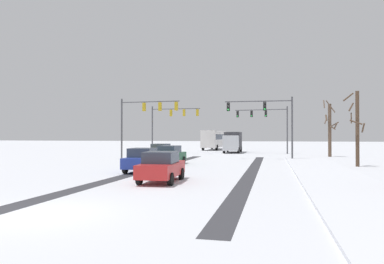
{
  "coord_description": "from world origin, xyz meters",
  "views": [
    {
      "loc": [
        7.01,
        -9.66,
        2.45
      ],
      "look_at": [
        0.0,
        20.91,
        2.8
      ],
      "focal_mm": 32.8,
      "sensor_mm": 36.0,
      "label": 1
    }
  ],
  "objects_px": {
    "car_dark_green_second": "(170,155)",
    "traffic_signal_far_right": "(266,119)",
    "bus_oncoming": "(215,138)",
    "car_blue_third": "(143,160)",
    "car_red_fourth": "(161,167)",
    "traffic_signal_far_left": "(171,118)",
    "bare_tree_sidewalk_far": "(330,128)",
    "car_yellow_cab_lead": "(161,151)",
    "bare_tree_sidewalk_mid": "(357,126)",
    "traffic_signal_near_right": "(268,115)",
    "box_truck_delivery": "(233,141)",
    "traffic_signal_near_left": "(144,114)"
  },
  "relations": [
    {
      "from": "traffic_signal_near_right",
      "to": "car_dark_green_second",
      "type": "bearing_deg",
      "value": -133.02
    },
    {
      "from": "car_yellow_cab_lead",
      "to": "car_blue_third",
      "type": "bearing_deg",
      "value": -77.34
    },
    {
      "from": "car_yellow_cab_lead",
      "to": "bare_tree_sidewalk_mid",
      "type": "distance_m",
      "value": 19.05
    },
    {
      "from": "traffic_signal_near_right",
      "to": "bus_oncoming",
      "type": "distance_m",
      "value": 26.52
    },
    {
      "from": "bus_oncoming",
      "to": "bare_tree_sidewalk_mid",
      "type": "height_order",
      "value": "bare_tree_sidewalk_mid"
    },
    {
      "from": "bus_oncoming",
      "to": "traffic_signal_near_left",
      "type": "bearing_deg",
      "value": -97.09
    },
    {
      "from": "car_yellow_cab_lead",
      "to": "car_dark_green_second",
      "type": "height_order",
      "value": "same"
    },
    {
      "from": "bare_tree_sidewalk_mid",
      "to": "traffic_signal_near_left",
      "type": "bearing_deg",
      "value": 165.58
    },
    {
      "from": "car_blue_third",
      "to": "box_truck_delivery",
      "type": "height_order",
      "value": "box_truck_delivery"
    },
    {
      "from": "traffic_signal_near_right",
      "to": "bus_oncoming",
      "type": "height_order",
      "value": "traffic_signal_near_right"
    },
    {
      "from": "traffic_signal_far_right",
      "to": "car_dark_green_second",
      "type": "xyz_separation_m",
      "value": [
        -7.65,
        -20.99,
        -4.01
      ]
    },
    {
      "from": "traffic_signal_far_right",
      "to": "bare_tree_sidewalk_far",
      "type": "height_order",
      "value": "bare_tree_sidewalk_far"
    },
    {
      "from": "car_red_fourth",
      "to": "bare_tree_sidewalk_mid",
      "type": "distance_m",
      "value": 17.73
    },
    {
      "from": "car_blue_third",
      "to": "box_truck_delivery",
      "type": "bearing_deg",
      "value": 84.11
    },
    {
      "from": "car_yellow_cab_lead",
      "to": "car_dark_green_second",
      "type": "xyz_separation_m",
      "value": [
        2.99,
        -6.83,
        0.0
      ]
    },
    {
      "from": "traffic_signal_far_right",
      "to": "bus_oncoming",
      "type": "distance_m",
      "value": 15.57
    },
    {
      "from": "bus_oncoming",
      "to": "box_truck_delivery",
      "type": "xyz_separation_m",
      "value": [
        4.43,
        -10.55,
        -0.36
      ]
    },
    {
      "from": "car_blue_third",
      "to": "bare_tree_sidewalk_mid",
      "type": "xyz_separation_m",
      "value": [
        15.24,
        7.7,
        2.39
      ]
    },
    {
      "from": "car_blue_third",
      "to": "bare_tree_sidewalk_far",
      "type": "xyz_separation_m",
      "value": [
        15.21,
        21.12,
        2.53
      ]
    },
    {
      "from": "car_dark_green_second",
      "to": "bare_tree_sidewalk_far",
      "type": "relative_size",
      "value": 0.62
    },
    {
      "from": "traffic_signal_far_left",
      "to": "traffic_signal_far_right",
      "type": "height_order",
      "value": "same"
    },
    {
      "from": "car_blue_third",
      "to": "car_red_fourth",
      "type": "relative_size",
      "value": 1.0
    },
    {
      "from": "car_dark_green_second",
      "to": "traffic_signal_far_right",
      "type": "bearing_deg",
      "value": 69.98
    },
    {
      "from": "car_yellow_cab_lead",
      "to": "box_truck_delivery",
      "type": "xyz_separation_m",
      "value": [
        5.89,
        15.86,
        0.82
      ]
    },
    {
      "from": "car_red_fourth",
      "to": "traffic_signal_near_left",
      "type": "bearing_deg",
      "value": 113.37
    },
    {
      "from": "traffic_signal_near_left",
      "to": "traffic_signal_far_left",
      "type": "xyz_separation_m",
      "value": [
        0.04,
        10.08,
        0.0
      ]
    },
    {
      "from": "traffic_signal_near_right",
      "to": "car_yellow_cab_lead",
      "type": "distance_m",
      "value": 11.89
    },
    {
      "from": "traffic_signal_near_right",
      "to": "car_dark_green_second",
      "type": "xyz_separation_m",
      "value": [
        -8.1,
        -8.68,
        -3.87
      ]
    },
    {
      "from": "traffic_signal_far_left",
      "to": "car_dark_green_second",
      "type": "xyz_separation_m",
      "value": [
        4.79,
        -16.79,
        -4.0
      ]
    },
    {
      "from": "car_yellow_cab_lead",
      "to": "bare_tree_sidewalk_mid",
      "type": "relative_size",
      "value": 0.69
    },
    {
      "from": "car_dark_green_second",
      "to": "bare_tree_sidewalk_mid",
      "type": "bearing_deg",
      "value": 5.92
    },
    {
      "from": "traffic_signal_far_right",
      "to": "car_dark_green_second",
      "type": "height_order",
      "value": "traffic_signal_far_right"
    },
    {
      "from": "traffic_signal_near_right",
      "to": "car_yellow_cab_lead",
      "type": "relative_size",
      "value": 1.68
    },
    {
      "from": "traffic_signal_far_right",
      "to": "car_dark_green_second",
      "type": "relative_size",
      "value": 1.73
    },
    {
      "from": "car_yellow_cab_lead",
      "to": "car_red_fourth",
      "type": "bearing_deg",
      "value": -71.97
    },
    {
      "from": "car_dark_green_second",
      "to": "bare_tree_sidewalk_far",
      "type": "height_order",
      "value": "bare_tree_sidewalk_far"
    },
    {
      "from": "traffic_signal_far_left",
      "to": "traffic_signal_near_left",
      "type": "bearing_deg",
      "value": -90.24
    },
    {
      "from": "traffic_signal_far_left",
      "to": "bare_tree_sidewalk_far",
      "type": "height_order",
      "value": "bare_tree_sidewalk_far"
    },
    {
      "from": "bus_oncoming",
      "to": "box_truck_delivery",
      "type": "relative_size",
      "value": 1.49
    },
    {
      "from": "traffic_signal_far_right",
      "to": "bare_tree_sidewalk_far",
      "type": "xyz_separation_m",
      "value": [
        7.49,
        -6.0,
        -1.49
      ]
    },
    {
      "from": "car_red_fourth",
      "to": "traffic_signal_far_left",
      "type": "bearing_deg",
      "value": 105.28
    },
    {
      "from": "car_dark_green_second",
      "to": "car_blue_third",
      "type": "xyz_separation_m",
      "value": [
        -0.08,
        -6.13,
        0.0
      ]
    },
    {
      "from": "traffic_signal_far_right",
      "to": "bare_tree_sidewalk_far",
      "type": "distance_m",
      "value": 9.71
    },
    {
      "from": "traffic_signal_near_left",
      "to": "car_yellow_cab_lead",
      "type": "height_order",
      "value": "traffic_signal_near_left"
    },
    {
      "from": "traffic_signal_near_right",
      "to": "bare_tree_sidewalk_mid",
      "type": "distance_m",
      "value": 10.13
    },
    {
      "from": "car_red_fourth",
      "to": "bare_tree_sidewalk_far",
      "type": "bearing_deg",
      "value": 64.48
    },
    {
      "from": "traffic_signal_near_left",
      "to": "car_blue_third",
      "type": "relative_size",
      "value": 1.6
    },
    {
      "from": "traffic_signal_near_left",
      "to": "car_red_fourth",
      "type": "xyz_separation_m",
      "value": [
        7.61,
        -17.6,
        -3.99
      ]
    },
    {
      "from": "bare_tree_sidewalk_far",
      "to": "car_red_fourth",
      "type": "bearing_deg",
      "value": -115.52
    },
    {
      "from": "car_red_fourth",
      "to": "bare_tree_sidewalk_mid",
      "type": "xyz_separation_m",
      "value": [
        12.38,
        12.46,
        2.39
      ]
    }
  ]
}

